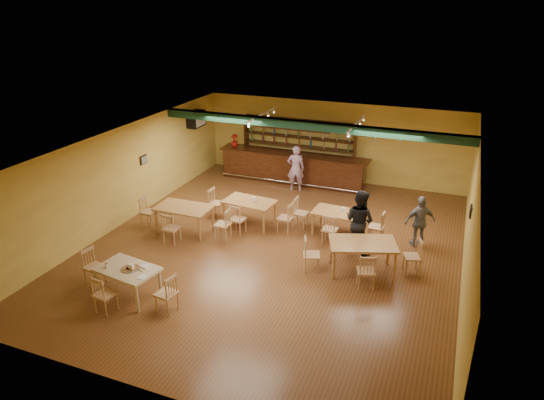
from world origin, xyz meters
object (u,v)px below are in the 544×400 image
at_px(dining_table_c, 185,219).
at_px(patron_right_a, 359,221).
at_px(dining_table_b, 337,223).
at_px(near_table, 129,282).
at_px(dining_table_a, 250,212).
at_px(patron_bar, 296,168).
at_px(bar_counter, 293,168).
at_px(dining_table_d, 362,257).

bearing_deg(dining_table_c, patron_right_a, 7.48).
xyz_separation_m(dining_table_b, near_table, (-3.73, -5.03, 0.02)).
bearing_deg(near_table, patron_right_a, 51.79).
xyz_separation_m(dining_table_a, dining_table_b, (2.71, 0.32, -0.03)).
bearing_deg(patron_bar, dining_table_a, 65.73).
relative_size(bar_counter, near_table, 4.05).
bearing_deg(near_table, dining_table_c, 107.95).
distance_m(near_table, patron_bar, 8.06).
bearing_deg(patron_right_a, dining_table_c, 31.30).
height_order(dining_table_c, near_table, dining_table_c).
relative_size(dining_table_b, near_table, 1.02).
bearing_deg(patron_bar, near_table, 62.68).
distance_m(bar_counter, dining_table_b, 4.60).
distance_m(near_table, patron_right_a, 6.22).
bearing_deg(dining_table_d, patron_bar, 106.29).
bearing_deg(dining_table_b, patron_bar, 131.78).
bearing_deg(dining_table_a, patron_right_a, -2.26).
xyz_separation_m(patron_bar, patron_right_a, (3.11, -3.69, 0.05)).
distance_m(dining_table_a, near_table, 4.82).
height_order(bar_counter, dining_table_a, bar_counter).
distance_m(dining_table_a, patron_right_a, 3.58).
distance_m(dining_table_c, near_table, 3.53).
height_order(dining_table_b, near_table, near_table).
height_order(dining_table_b, patron_right_a, patron_right_a).
xyz_separation_m(bar_counter, patron_bar, (0.40, -0.83, 0.29)).
height_order(bar_counter, dining_table_d, bar_counter).
distance_m(bar_counter, dining_table_a, 4.04).
distance_m(dining_table_a, patron_bar, 3.27).
distance_m(dining_table_c, dining_table_d, 5.44).
height_order(dining_table_d, patron_bar, patron_bar).
relative_size(near_table, patron_right_a, 0.79).
height_order(dining_table_c, patron_right_a, patron_right_a).
distance_m(dining_table_d, patron_bar, 5.91).
relative_size(bar_counter, patron_right_a, 3.19).
relative_size(dining_table_c, near_table, 1.15).
height_order(bar_counter, dining_table_b, bar_counter).
distance_m(bar_counter, dining_table_d, 6.80).
bearing_deg(dining_table_a, dining_table_d, -16.72).
height_order(bar_counter, patron_bar, patron_bar).
bearing_deg(near_table, dining_table_b, 62.18).
xyz_separation_m(near_table, patron_bar, (1.43, 7.92, 0.47)).
bearing_deg(dining_table_b, bar_counter, 129.24).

